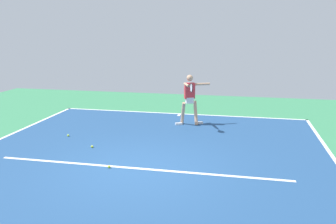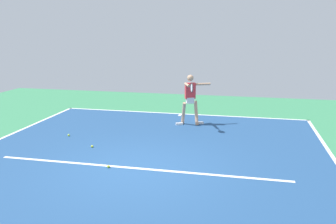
% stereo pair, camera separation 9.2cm
% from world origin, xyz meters
% --- Properties ---
extents(ground_plane, '(19.98, 19.98, 0.00)m').
position_xyz_m(ground_plane, '(0.00, 0.00, 0.00)').
color(ground_plane, '#388456').
extents(court_surface, '(9.39, 11.57, 0.00)m').
position_xyz_m(court_surface, '(0.00, 0.00, 0.00)').
color(court_surface, navy).
rests_on(court_surface, ground_plane).
extents(court_line_baseline_near, '(9.39, 0.10, 0.01)m').
position_xyz_m(court_line_baseline_near, '(0.00, -5.73, 0.00)').
color(court_line_baseline_near, white).
rests_on(court_line_baseline_near, ground_plane).
extents(court_line_service, '(7.04, 0.10, 0.01)m').
position_xyz_m(court_line_service, '(0.00, -0.06, 0.00)').
color(court_line_service, white).
rests_on(court_line_service, ground_plane).
extents(court_line_centre_mark, '(0.10, 0.30, 0.01)m').
position_xyz_m(court_line_centre_mark, '(0.00, -5.53, 0.00)').
color(court_line_centre_mark, white).
rests_on(court_line_centre_mark, ground_plane).
extents(tennis_player, '(1.12, 1.32, 1.72)m').
position_xyz_m(tennis_player, '(-0.60, -4.23, 0.97)').
color(tennis_player, tan).
rests_on(tennis_player, ground_plane).
extents(tennis_ball_near_service_line, '(0.07, 0.07, 0.07)m').
position_xyz_m(tennis_ball_near_service_line, '(0.66, 0.05, 0.03)').
color(tennis_ball_near_service_line, '#CCE033').
rests_on(tennis_ball_near_service_line, ground_plane).
extents(tennis_ball_near_player, '(0.07, 0.07, 0.07)m').
position_xyz_m(tennis_ball_near_player, '(1.65, -1.24, 0.03)').
color(tennis_ball_near_player, '#CCE033').
rests_on(tennis_ball_near_player, ground_plane).
extents(tennis_ball_by_sideline, '(0.07, 0.07, 0.07)m').
position_xyz_m(tennis_ball_by_sideline, '(2.80, -2.08, 0.03)').
color(tennis_ball_by_sideline, '#C6E53D').
rests_on(tennis_ball_by_sideline, ground_plane).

